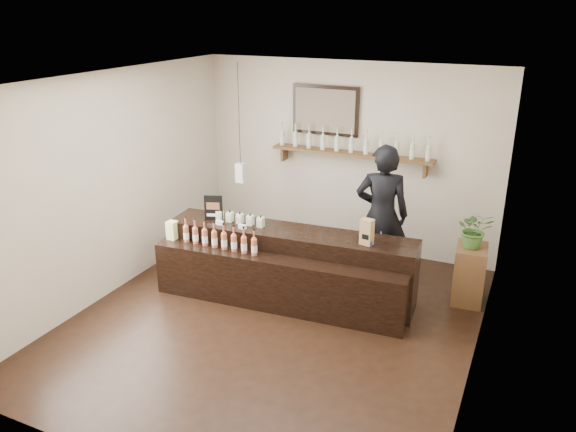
# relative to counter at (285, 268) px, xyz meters

# --- Properties ---
(ground) EXTENTS (5.00, 5.00, 0.00)m
(ground) POSITION_rel_counter_xyz_m (0.12, -0.58, -0.42)
(ground) COLOR black
(ground) RESTS_ON ground
(room_shell) EXTENTS (5.00, 5.00, 5.00)m
(room_shell) POSITION_rel_counter_xyz_m (0.12, -0.58, 1.28)
(room_shell) COLOR beige
(room_shell) RESTS_ON ground
(back_wall_decor) EXTENTS (2.66, 0.96, 1.69)m
(back_wall_decor) POSITION_rel_counter_xyz_m (-0.04, 1.79, 1.34)
(back_wall_decor) COLOR brown
(back_wall_decor) RESTS_ON ground
(counter) EXTENTS (3.21, 1.08, 1.04)m
(counter) POSITION_rel_counter_xyz_m (0.00, 0.00, 0.00)
(counter) COLOR black
(counter) RESTS_ON ground
(promo_sign) EXTENTS (0.23, 0.10, 0.33)m
(promo_sign) POSITION_rel_counter_xyz_m (-1.04, 0.03, 0.64)
(promo_sign) COLOR black
(promo_sign) RESTS_ON counter
(paper_bag) EXTENTS (0.16, 0.13, 0.31)m
(paper_bag) POSITION_rel_counter_xyz_m (1.00, 0.10, 0.63)
(paper_bag) COLOR #9A774A
(paper_bag) RESTS_ON counter
(tape_dispenser) EXTENTS (0.13, 0.05, 0.10)m
(tape_dispenser) POSITION_rel_counter_xyz_m (1.01, 0.08, 0.51)
(tape_dispenser) COLOR #182EAC
(tape_dispenser) RESTS_ON counter
(side_cabinet) EXTENTS (0.41, 0.54, 0.74)m
(side_cabinet) POSITION_rel_counter_xyz_m (2.12, 0.90, -0.05)
(side_cabinet) COLOR brown
(side_cabinet) RESTS_ON ground
(potted_plant) EXTENTS (0.50, 0.46, 0.47)m
(potted_plant) POSITION_rel_counter_xyz_m (2.12, 0.90, 0.55)
(potted_plant) COLOR #406E2C
(potted_plant) RESTS_ON side_cabinet
(shopkeeper) EXTENTS (0.88, 0.69, 2.14)m
(shopkeeper) POSITION_rel_counter_xyz_m (0.94, 0.97, 0.65)
(shopkeeper) COLOR black
(shopkeeper) RESTS_ON ground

